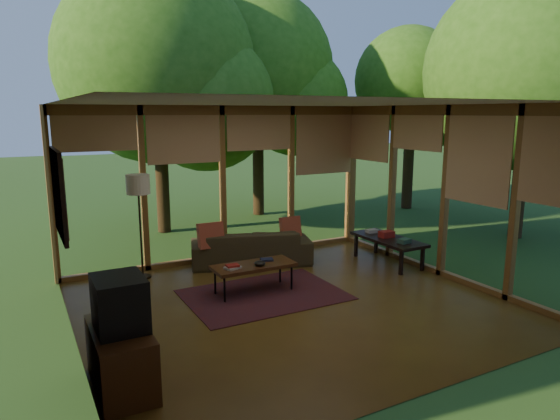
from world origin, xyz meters
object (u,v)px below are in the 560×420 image
floor_lamp (138,190)px  media_cabinet (121,358)px  side_console (388,240)px  coffee_table (254,266)px  television (120,303)px  sofa (251,247)px

floor_lamp → media_cabinet: bearing=-106.4°
media_cabinet → side_console: bearing=21.6°
floor_lamp → coffee_table: size_ratio=1.38×
television → side_console: 5.24m
television → sofa: bearing=47.8°
sofa → side_console: bearing=170.1°
floor_lamp → television: bearing=-106.0°
sofa → side_console: 2.38m
media_cabinet → coffee_table: (2.21, 1.74, 0.09)m
media_cabinet → television: television is taller
media_cabinet → coffee_table: bearing=38.2°
sofa → floor_lamp: size_ratio=1.24×
media_cabinet → sofa: bearing=47.6°
media_cabinet → floor_lamp: (0.93, 3.16, 1.11)m
sofa → media_cabinet: media_cabinet is taller
television → side_console: bearing=21.7°
television → media_cabinet: bearing=180.0°
side_console → television: bearing=-158.3°
floor_lamp → side_console: 4.25m
television → floor_lamp: floor_lamp is taller
television → side_console: (4.85, 1.93, -0.44)m
coffee_table → floor_lamp: bearing=131.9°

